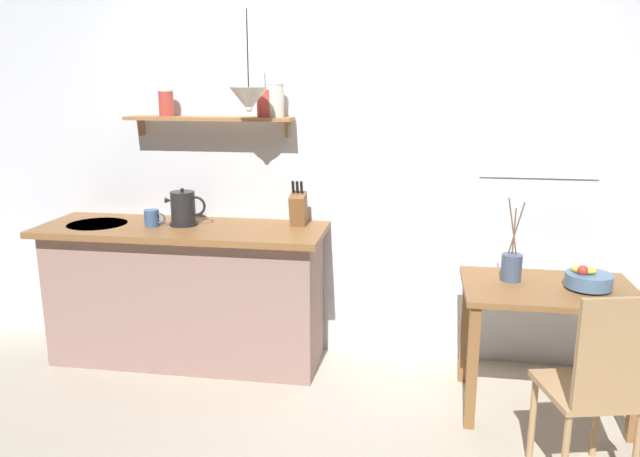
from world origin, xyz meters
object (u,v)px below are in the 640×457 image
twig_vase (511,266)px  electric_kettle (184,209)px  knife_block (298,208)px  coffee_mug_by_sink (152,218)px  fruit_bowl (588,279)px  dining_chair_near (598,383)px  pendant_lamp (249,99)px  dining_table (548,309)px

twig_vase → electric_kettle: 2.03m
electric_kettle → knife_block: bearing=8.2°
coffee_mug_by_sink → electric_kettle: bearing=20.0°
fruit_bowl → coffee_mug_by_sink: (-2.58, 0.25, 0.19)m
dining_chair_near → electric_kettle: 2.56m
fruit_bowl → pendant_lamp: (-1.93, 0.26, 0.93)m
dining_chair_near → pendant_lamp: pendant_lamp is taller
fruit_bowl → pendant_lamp: pendant_lamp is taller
dining_table → pendant_lamp: bearing=171.8°
dining_chair_near → fruit_bowl: dining_chair_near is taller
dining_chair_near → electric_kettle: electric_kettle is taller
dining_table → twig_vase: 0.30m
knife_block → coffee_mug_by_sink: size_ratio=2.14×
dining_table → pendant_lamp: size_ratio=1.59×
twig_vase → pendant_lamp: bearing=173.6°
fruit_bowl → coffee_mug_by_sink: bearing=174.4°
dining_table → coffee_mug_by_sink: size_ratio=6.75×
fruit_bowl → knife_block: knife_block is taller
dining_chair_near → pendant_lamp: (-1.82, 0.97, 1.18)m
dining_chair_near → knife_block: (-1.56, 1.14, 0.50)m
twig_vase → pendant_lamp: pendant_lamp is taller
electric_kettle → coffee_mug_by_sink: size_ratio=1.95×
dining_chair_near → pendant_lamp: size_ratio=1.66×
fruit_bowl → dining_table: bearing=177.9°
dining_chair_near → twig_vase: size_ratio=2.06×
dining_chair_near → knife_block: knife_block is taller
knife_block → coffee_mug_by_sink: knife_block is taller
dining_table → pendant_lamp: 2.08m
fruit_bowl → pendant_lamp: 2.16m
dining_table → fruit_bowl: fruit_bowl is taller
dining_table → knife_block: knife_block is taller
pendant_lamp → dining_chair_near: bearing=-28.2°
twig_vase → coffee_mug_by_sink: size_ratio=3.42×
twig_vase → coffee_mug_by_sink: (-2.19, 0.17, 0.16)m
dining_table → electric_kettle: size_ratio=3.46×
dining_chair_near → coffee_mug_by_sink: (-2.47, 0.97, 0.44)m
dining_chair_near → coffee_mug_by_sink: 2.69m
fruit_bowl → twig_vase: twig_vase is taller
twig_vase → pendant_lamp: (-1.54, 0.17, 0.90)m
knife_block → dining_chair_near: bearing=-36.2°
fruit_bowl → twig_vase: (-0.39, 0.09, 0.03)m
dining_chair_near → electric_kettle: (-2.28, 1.04, 0.50)m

